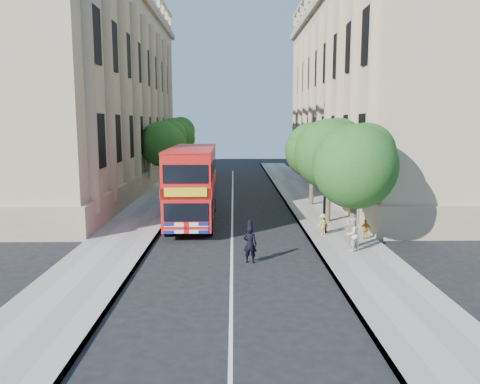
{
  "coord_description": "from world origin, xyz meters",
  "views": [
    {
      "loc": [
        0.09,
        -18.79,
        6.08
      ],
      "look_at": [
        0.44,
        6.56,
        2.3
      ],
      "focal_mm": 35.0,
      "sensor_mm": 36.0,
      "label": 1
    }
  ],
  "objects_px": {
    "double_decker_bus": "(193,182)",
    "police_constable": "(250,244)",
    "box_van": "(194,184)",
    "lamp_post": "(325,189)",
    "woman_pedestrian": "(352,234)"
  },
  "relations": [
    {
      "from": "police_constable",
      "to": "box_van",
      "type": "bearing_deg",
      "value": -62.12
    },
    {
      "from": "lamp_post",
      "to": "box_van",
      "type": "xyz_separation_m",
      "value": [
        -7.9,
        9.96,
        -1.03
      ]
    },
    {
      "from": "double_decker_bus",
      "to": "box_van",
      "type": "bearing_deg",
      "value": 93.44
    },
    {
      "from": "lamp_post",
      "to": "woman_pedestrian",
      "type": "relative_size",
      "value": 3.22
    },
    {
      "from": "lamp_post",
      "to": "woman_pedestrian",
      "type": "xyz_separation_m",
      "value": [
        0.61,
        -3.62,
        -1.59
      ]
    },
    {
      "from": "lamp_post",
      "to": "woman_pedestrian",
      "type": "bearing_deg",
      "value": -80.41
    },
    {
      "from": "lamp_post",
      "to": "woman_pedestrian",
      "type": "distance_m",
      "value": 4.0
    },
    {
      "from": "double_decker_bus",
      "to": "police_constable",
      "type": "distance_m",
      "value": 9.07
    },
    {
      "from": "double_decker_bus",
      "to": "police_constable",
      "type": "relative_size",
      "value": 5.96
    },
    {
      "from": "lamp_post",
      "to": "police_constable",
      "type": "distance_m",
      "value": 6.74
    },
    {
      "from": "double_decker_bus",
      "to": "woman_pedestrian",
      "type": "height_order",
      "value": "double_decker_bus"
    },
    {
      "from": "lamp_post",
      "to": "police_constable",
      "type": "bearing_deg",
      "value": -130.03
    },
    {
      "from": "double_decker_bus",
      "to": "police_constable",
      "type": "bearing_deg",
      "value": -69.85
    },
    {
      "from": "lamp_post",
      "to": "double_decker_bus",
      "type": "height_order",
      "value": "lamp_post"
    },
    {
      "from": "double_decker_bus",
      "to": "woman_pedestrian",
      "type": "xyz_separation_m",
      "value": [
        8.01,
        -6.94,
        -1.57
      ]
    }
  ]
}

